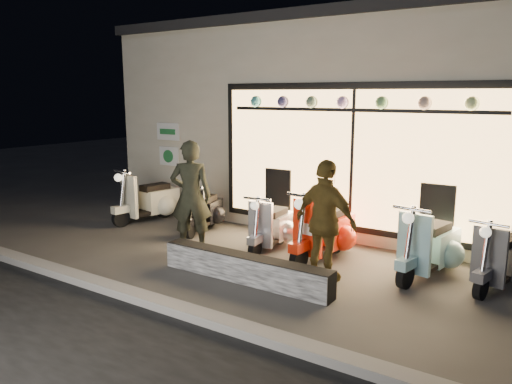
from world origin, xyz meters
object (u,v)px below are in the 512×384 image
scooter_silver (274,226)px  scooter_red (327,230)px  man (191,196)px  graffiti_barrier (245,268)px  woman (326,221)px

scooter_silver → scooter_red: (1.01, 0.03, 0.06)m
man → scooter_red: bearing=171.9°
scooter_red → man: size_ratio=0.82×
graffiti_barrier → scooter_silver: 1.74m
scooter_red → man: (-2.11, -0.95, 0.51)m
scooter_red → scooter_silver: bearing=-173.3°
graffiti_barrier → scooter_red: (0.49, 1.68, 0.25)m
scooter_silver → woman: bearing=-39.1°
scooter_silver → scooter_red: bearing=-3.8°
scooter_red → woman: bearing=-60.7°
woman → man: bearing=11.8°
scooter_silver → man: man is taller
man → woman: 2.56m
graffiti_barrier → scooter_silver: bearing=107.6°
scooter_silver → man: (-1.10, -0.93, 0.57)m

